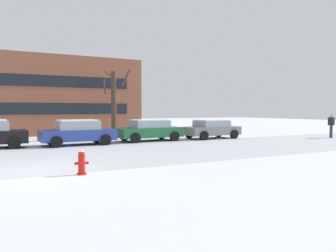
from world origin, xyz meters
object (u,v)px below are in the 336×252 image
object	(u,v)px
parked_car_green	(149,130)
parked_car_gray	(212,129)
fire_hydrant	(82,162)
pedestrian_crossing	(331,124)
parked_car_blue	(78,132)

from	to	relation	value
parked_car_green	parked_car_gray	xyz separation A→B (m)	(4.81, -0.36, -0.03)
fire_hydrant	pedestrian_crossing	distance (m)	20.56
parked_car_blue	parked_car_gray	world-z (taller)	parked_car_blue
parked_car_green	pedestrian_crossing	distance (m)	13.61
fire_hydrant	pedestrian_crossing	xyz separation A→B (m)	(19.80, 5.49, 0.62)
fire_hydrant	pedestrian_crossing	world-z (taller)	pedestrian_crossing
parked_car_gray	pedestrian_crossing	distance (m)	8.98
fire_hydrant	parked_car_blue	size ratio (longest dim) A/B	0.19
fire_hydrant	parked_car_gray	bearing A→B (deg)	38.32
parked_car_blue	pedestrian_crossing	xyz separation A→B (m)	(17.80, -3.70, 0.26)
parked_car_blue	pedestrian_crossing	distance (m)	18.18
parked_car_blue	pedestrian_crossing	size ratio (longest dim) A/B	2.49
parked_car_green	parked_car_blue	bearing A→B (deg)	-175.75
parked_car_blue	parked_car_green	distance (m)	4.82
parked_car_gray	parked_car_green	bearing A→B (deg)	175.70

